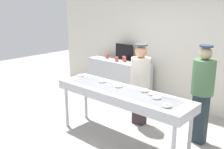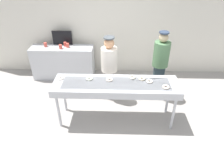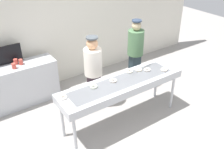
# 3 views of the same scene
# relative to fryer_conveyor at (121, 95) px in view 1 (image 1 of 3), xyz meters

# --- Properties ---
(ground_plane) EXTENTS (16.00, 16.00, 0.00)m
(ground_plane) POSITION_rel_fryer_conveyor_xyz_m (0.00, 0.00, -0.86)
(ground_plane) COLOR #9E9993
(back_wall) EXTENTS (8.00, 0.12, 3.01)m
(back_wall) POSITION_rel_fryer_conveyor_xyz_m (0.00, 2.20, 0.64)
(back_wall) COLOR silver
(back_wall) RESTS_ON ground
(fryer_conveyor) EXTENTS (2.52, 0.67, 0.94)m
(fryer_conveyor) POSITION_rel_fryer_conveyor_xyz_m (0.00, 0.00, 0.00)
(fryer_conveyor) COLOR #B7BABF
(fryer_conveyor) RESTS_ON ground
(sugar_donut_0) EXTENTS (0.18, 0.18, 0.04)m
(sugar_donut_0) POSITION_rel_fryer_conveyor_xyz_m (0.96, -0.13, 0.10)
(sugar_donut_0) COLOR #F7E3CB
(sugar_donut_0) RESTS_ON fryer_conveyor
(sugar_donut_1) EXTENTS (0.19, 0.19, 0.04)m
(sugar_donut_1) POSITION_rel_fryer_conveyor_xyz_m (-0.13, 0.10, 0.10)
(sugar_donut_1) COLOR #F4E2CD
(sugar_donut_1) RESTS_ON fryer_conveyor
(sugar_donut_2) EXTENTS (0.19, 0.19, 0.04)m
(sugar_donut_2) POSITION_rel_fryer_conveyor_xyz_m (0.53, 0.16, 0.10)
(sugar_donut_2) COLOR #FCEDC3
(sugar_donut_2) RESTS_ON fryer_conveyor
(sugar_donut_3) EXTENTS (0.18, 0.18, 0.04)m
(sugar_donut_3) POSITION_rel_fryer_conveyor_xyz_m (0.67, 0.06, 0.10)
(sugar_donut_3) COLOR white
(sugar_donut_3) RESTS_ON fryer_conveyor
(sugar_donut_4) EXTENTS (0.14, 0.14, 0.04)m
(sugar_donut_4) POSITION_rel_fryer_conveyor_xyz_m (0.34, 0.21, 0.10)
(sugar_donut_4) COLOR white
(sugar_donut_4) RESTS_ON fryer_conveyor
(sugar_donut_5) EXTENTS (0.18, 0.18, 0.04)m
(sugar_donut_5) POSITION_rel_fryer_conveyor_xyz_m (-1.14, 0.12, 0.10)
(sugar_donut_5) COLOR white
(sugar_donut_5) RESTS_ON fryer_conveyor
(sugar_donut_6) EXTENTS (0.17, 0.17, 0.04)m
(sugar_donut_6) POSITION_rel_fryer_conveyor_xyz_m (-0.55, 0.12, 0.10)
(sugar_donut_6) COLOR white
(sugar_donut_6) RESTS_ON fryer_conveyor
(worker_baker) EXTENTS (0.37, 0.37, 1.61)m
(worker_baker) POSITION_rel_fryer_conveyor_xyz_m (-0.17, 0.78, 0.07)
(worker_baker) COLOR #31232A
(worker_baker) RESTS_ON ground
(worker_assistant) EXTENTS (0.37, 0.37, 1.71)m
(worker_assistant) POSITION_rel_fryer_conveyor_xyz_m (1.03, 0.88, 0.13)
(worker_assistant) COLOR #202E34
(worker_assistant) RESTS_ON ground
(prep_counter) EXTENTS (1.73, 0.52, 0.94)m
(prep_counter) POSITION_rel_fryer_conveyor_xyz_m (-1.53, 1.75, -0.39)
(prep_counter) COLOR #B7BABF
(prep_counter) RESTS_ON ground
(paper_cup_0) EXTENTS (0.08, 0.08, 0.12)m
(paper_cup_0) POSITION_rel_fryer_conveyor_xyz_m (-1.98, 1.79, 0.14)
(paper_cup_0) COLOR #CC4C3F
(paper_cup_0) RESTS_ON prep_counter
(paper_cup_1) EXTENTS (0.08, 0.08, 0.12)m
(paper_cup_1) POSITION_rel_fryer_conveyor_xyz_m (-1.44, 1.84, 0.14)
(paper_cup_1) COLOR #CC4C3F
(paper_cup_1) RESTS_ON prep_counter
(paper_cup_2) EXTENTS (0.08, 0.08, 0.12)m
(paper_cup_2) POSITION_rel_fryer_conveyor_xyz_m (-1.53, 1.66, 0.14)
(paper_cup_2) COLOR #CC4C3F
(paper_cup_2) RESTS_ON prep_counter
(paper_cup_3) EXTENTS (0.08, 0.08, 0.12)m
(paper_cup_3) POSITION_rel_fryer_conveyor_xyz_m (-1.35, 1.76, 0.14)
(paper_cup_3) COLOR #CC4C3F
(paper_cup_3) RESTS_ON prep_counter
(menu_display) EXTENTS (0.55, 0.04, 0.40)m
(menu_display) POSITION_rel_fryer_conveyor_xyz_m (-1.53, 1.96, 0.28)
(menu_display) COLOR black
(menu_display) RESTS_ON prep_counter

